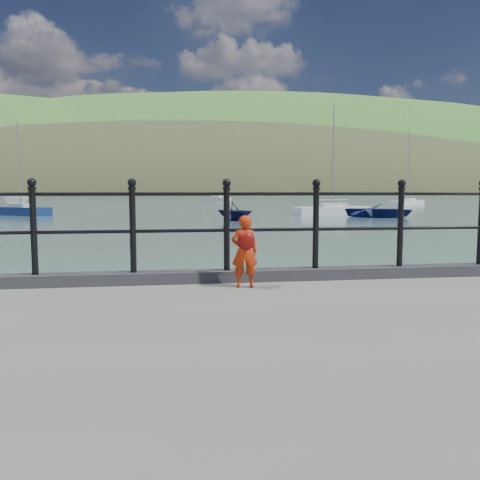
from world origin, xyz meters
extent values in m
plane|color=#2D4251|center=(0.00, 0.00, 0.00)|extent=(600.00, 600.00, 0.00)
cube|color=#28282B|center=(0.00, -0.15, 1.07)|extent=(60.00, 0.30, 0.15)
cylinder|color=black|center=(0.00, -0.15, 1.67)|extent=(18.00, 0.04, 0.04)
cylinder|color=black|center=(0.00, -0.15, 2.15)|extent=(18.00, 0.04, 0.04)
cylinder|color=black|center=(-1.80, -0.15, 1.67)|extent=(0.08, 0.08, 1.05)
sphere|color=black|center=(-1.80, -0.15, 2.29)|extent=(0.11, 0.11, 0.11)
cylinder|color=black|center=(-0.60, -0.15, 1.67)|extent=(0.08, 0.08, 1.05)
sphere|color=black|center=(-0.60, -0.15, 2.29)|extent=(0.11, 0.11, 0.11)
cylinder|color=black|center=(0.60, -0.15, 1.67)|extent=(0.08, 0.08, 1.05)
sphere|color=black|center=(0.60, -0.15, 2.29)|extent=(0.11, 0.11, 0.11)
cylinder|color=black|center=(1.80, -0.15, 1.67)|extent=(0.08, 0.08, 1.05)
sphere|color=black|center=(1.80, -0.15, 2.29)|extent=(0.11, 0.11, 0.11)
cylinder|color=black|center=(3.00, -0.15, 1.67)|extent=(0.08, 0.08, 1.05)
sphere|color=black|center=(3.00, -0.15, 2.29)|extent=(0.11, 0.11, 0.11)
ellipsoid|color=#333A21|center=(20.00, 195.00, -15.40)|extent=(400.00, 100.00, 88.00)
ellipsoid|color=#387026|center=(60.00, 255.00, -27.30)|extent=(600.00, 180.00, 156.00)
cube|color=silver|center=(-35.00, 181.00, 3.00)|extent=(9.00, 6.00, 6.00)
cube|color=#4C4744|center=(-35.00, 181.00, 7.00)|extent=(9.50, 6.50, 2.00)
cube|color=silver|center=(-12.00, 181.00, 3.00)|extent=(9.00, 6.00, 6.00)
cube|color=#4C4744|center=(-12.00, 181.00, 7.00)|extent=(9.50, 6.50, 2.00)
cube|color=silver|center=(18.00, 181.00, 3.00)|extent=(9.00, 6.00, 6.00)
cube|color=#4C4744|center=(18.00, 181.00, 7.00)|extent=(9.50, 6.50, 2.00)
cube|color=silver|center=(45.00, 181.00, 3.00)|extent=(9.00, 6.00, 6.00)
cube|color=#4C4744|center=(45.00, 181.00, 7.00)|extent=(9.50, 6.50, 2.00)
imported|color=red|center=(0.77, -0.57, 1.45)|extent=(0.35, 0.25, 0.89)
ellipsoid|color=red|center=(0.77, -0.70, 1.59)|extent=(0.22, 0.11, 0.23)
imported|color=#121A4F|center=(16.48, 31.24, 0.53)|extent=(6.30, 5.98, 1.06)
imported|color=white|center=(-16.14, 50.79, 0.94)|extent=(2.77, 5.16, 1.89)
imported|color=black|center=(4.65, 28.73, 0.71)|extent=(3.56, 3.49, 1.42)
cube|color=white|center=(32.27, 58.05, 0.25)|extent=(6.71, 6.25, 0.90)
cube|color=beige|center=(32.27, 58.05, 0.75)|extent=(2.80, 2.70, 0.50)
cylinder|color=#A5A5A8|center=(32.27, 58.05, 5.34)|extent=(0.10, 0.10, 9.28)
cylinder|color=#A5A5A8|center=(32.27, 58.05, 1.30)|extent=(2.48, 2.20, 0.06)
cube|color=silver|center=(9.55, 88.87, 0.25)|extent=(5.01, 5.01, 0.90)
cube|color=beige|center=(9.55, 88.87, 0.75)|extent=(2.16, 2.16, 0.50)
cylinder|color=#A5A5A8|center=(9.55, 88.87, 4.34)|extent=(0.10, 0.10, 7.27)
cylinder|color=#A5A5A8|center=(9.55, 88.87, 1.30)|extent=(1.78, 1.78, 0.06)
cube|color=navy|center=(-12.28, 38.61, 0.25)|extent=(5.51, 4.69, 0.90)
cube|color=beige|center=(-12.28, 38.61, 0.75)|extent=(2.29, 2.14, 0.50)
cylinder|color=#A5A5A8|center=(-12.28, 38.61, 4.29)|extent=(0.10, 0.10, 7.19)
cylinder|color=#A5A5A8|center=(-12.28, 38.61, 1.30)|extent=(2.04, 1.52, 0.06)
cube|color=silver|center=(14.12, 35.63, 0.25)|extent=(7.26, 3.49, 0.90)
cube|color=beige|center=(14.12, 35.63, 0.75)|extent=(2.70, 1.88, 0.50)
cylinder|color=#A5A5A8|center=(14.12, 35.63, 5.01)|extent=(0.10, 0.10, 8.62)
cylinder|color=#A5A5A8|center=(14.12, 35.63, 1.30)|extent=(3.08, 0.78, 0.06)
camera|label=1|loc=(-0.19, -6.69, 2.21)|focal=38.00mm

